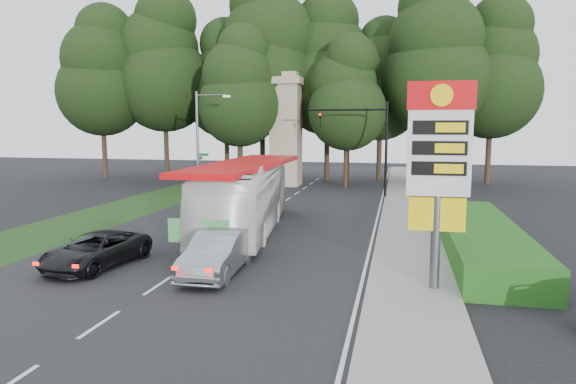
% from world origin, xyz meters
% --- Properties ---
extents(ground, '(120.00, 120.00, 0.00)m').
position_xyz_m(ground, '(0.00, 0.00, 0.00)').
color(ground, black).
rests_on(ground, ground).
extents(road_surface, '(14.00, 80.00, 0.02)m').
position_xyz_m(road_surface, '(0.00, 12.00, 0.01)').
color(road_surface, black).
rests_on(road_surface, ground).
extents(sidewalk_right, '(3.00, 80.00, 0.12)m').
position_xyz_m(sidewalk_right, '(8.50, 12.00, 0.06)').
color(sidewalk_right, gray).
rests_on(sidewalk_right, ground).
extents(grass_verge_left, '(5.00, 50.00, 0.02)m').
position_xyz_m(grass_verge_left, '(-9.50, 18.00, 0.01)').
color(grass_verge_left, '#193814').
rests_on(grass_verge_left, ground).
extents(hedge, '(3.00, 14.00, 1.20)m').
position_xyz_m(hedge, '(11.50, 8.00, 0.60)').
color(hedge, '#195316').
rests_on(hedge, ground).
extents(gas_station_pylon, '(2.10, 0.45, 6.85)m').
position_xyz_m(gas_station_pylon, '(9.20, 1.99, 4.45)').
color(gas_station_pylon, '#59595E').
rests_on(gas_station_pylon, ground).
extents(traffic_signal_mast, '(6.10, 0.35, 7.20)m').
position_xyz_m(traffic_signal_mast, '(5.68, 24.00, 4.67)').
color(traffic_signal_mast, black).
rests_on(traffic_signal_mast, ground).
extents(streetlight_signs, '(2.75, 0.98, 8.00)m').
position_xyz_m(streetlight_signs, '(-6.99, 22.01, 4.44)').
color(streetlight_signs, '#59595E').
rests_on(streetlight_signs, ground).
extents(monument, '(3.00, 3.00, 10.05)m').
position_xyz_m(monument, '(-2.00, 30.00, 5.10)').
color(monument, tan).
rests_on(monument, ground).
extents(tree_far_west, '(8.96, 8.96, 17.60)m').
position_xyz_m(tree_far_west, '(-22.00, 33.00, 10.68)').
color(tree_far_west, '#2D2116').
rests_on(tree_far_west, ground).
extents(tree_west_mid, '(9.80, 9.80, 19.25)m').
position_xyz_m(tree_west_mid, '(-16.00, 35.00, 11.69)').
color(tree_west_mid, '#2D2116').
rests_on(tree_west_mid, ground).
extents(tree_west_near, '(8.40, 8.40, 16.50)m').
position_xyz_m(tree_west_near, '(-10.00, 37.00, 10.02)').
color(tree_west_near, '#2D2116').
rests_on(tree_west_near, ground).
extents(tree_center_left, '(10.08, 10.08, 19.80)m').
position_xyz_m(tree_center_left, '(-5.00, 33.00, 12.02)').
color(tree_center_left, '#2D2116').
rests_on(tree_center_left, ground).
extents(tree_center_right, '(9.24, 9.24, 18.15)m').
position_xyz_m(tree_center_right, '(1.00, 35.00, 11.02)').
color(tree_center_right, '#2D2116').
rests_on(tree_center_right, ground).
extents(tree_east_near, '(8.12, 8.12, 15.95)m').
position_xyz_m(tree_east_near, '(6.00, 37.00, 9.68)').
color(tree_east_near, '#2D2116').
rests_on(tree_east_near, ground).
extents(tree_east_mid, '(9.52, 9.52, 18.70)m').
position_xyz_m(tree_east_mid, '(11.00, 33.00, 11.35)').
color(tree_east_mid, '#2D2116').
rests_on(tree_east_mid, ground).
extents(tree_far_east, '(8.68, 8.68, 17.05)m').
position_xyz_m(tree_far_east, '(16.00, 35.00, 10.35)').
color(tree_far_east, '#2D2116').
rests_on(tree_far_east, ground).
extents(tree_monument_left, '(7.28, 7.28, 14.30)m').
position_xyz_m(tree_monument_left, '(-6.00, 29.00, 8.68)').
color(tree_monument_left, '#2D2116').
rests_on(tree_monument_left, ground).
extents(tree_monument_right, '(6.72, 6.72, 13.20)m').
position_xyz_m(tree_monument_right, '(3.50, 29.50, 8.01)').
color(tree_monument_right, '#2D2116').
rests_on(tree_monument_right, ground).
extents(transit_bus, '(4.62, 13.14, 3.58)m').
position_xyz_m(transit_bus, '(0.25, 9.91, 1.79)').
color(transit_bus, white).
rests_on(transit_bus, ground).
extents(sedan_silver, '(1.80, 4.78, 1.56)m').
position_xyz_m(sedan_silver, '(1.50, 2.32, 0.78)').
color(sedan_silver, '#95969C').
rests_on(sedan_silver, ground).
extents(suv_charcoal, '(2.83, 5.01, 1.32)m').
position_xyz_m(suv_charcoal, '(-3.43, 2.26, 0.66)').
color(suv_charcoal, black).
rests_on(suv_charcoal, ground).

